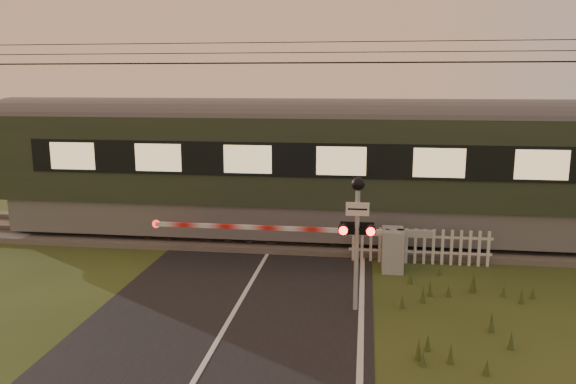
# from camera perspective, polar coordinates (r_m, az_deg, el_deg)

# --- Properties ---
(ground) EXTENTS (160.00, 160.00, 0.00)m
(ground) POSITION_cam_1_polar(r_m,az_deg,el_deg) (12.01, -6.19, -13.24)
(ground) COLOR #2F3C17
(ground) RESTS_ON ground
(road) EXTENTS (6.00, 140.00, 0.03)m
(road) POSITION_cam_1_polar(r_m,az_deg,el_deg) (11.80, -6.38, -13.66)
(road) COLOR black
(road) RESTS_ON ground
(track_bed) EXTENTS (140.00, 3.40, 0.39)m
(track_bed) POSITION_cam_1_polar(r_m,az_deg,el_deg) (17.99, -1.18, -4.60)
(track_bed) COLOR #47423D
(track_bed) RESTS_ON ground
(overhead_wires) EXTENTS (120.00, 0.62, 0.62)m
(overhead_wires) POSITION_cam_1_polar(r_m,az_deg,el_deg) (17.34, -1.25, 13.72)
(overhead_wires) COLOR black
(overhead_wires) RESTS_ON ground
(boom_gate) EXTENTS (7.67, 0.86, 1.15)m
(boom_gate) POSITION_cam_1_polar(r_m,az_deg,el_deg) (15.21, 9.05, -5.47)
(boom_gate) COLOR gray
(boom_gate) RESTS_ON ground
(crossing_signal) EXTENTS (0.76, 0.33, 2.97)m
(crossing_signal) POSITION_cam_1_polar(r_m,az_deg,el_deg) (12.08, 7.05, -2.85)
(crossing_signal) COLOR gray
(crossing_signal) RESTS_ON ground
(picket_fence) EXTENTS (3.88, 0.08, 0.99)m
(picket_fence) POSITION_cam_1_polar(r_m,az_deg,el_deg) (15.92, 13.24, -5.38)
(picket_fence) COLOR silver
(picket_fence) RESTS_ON ground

